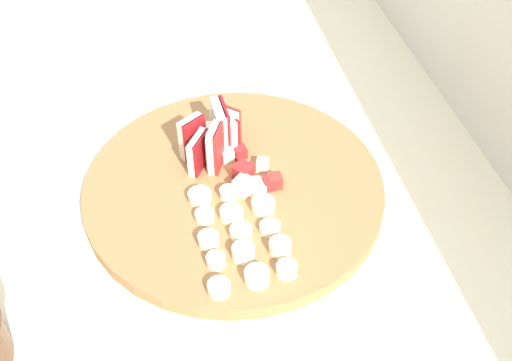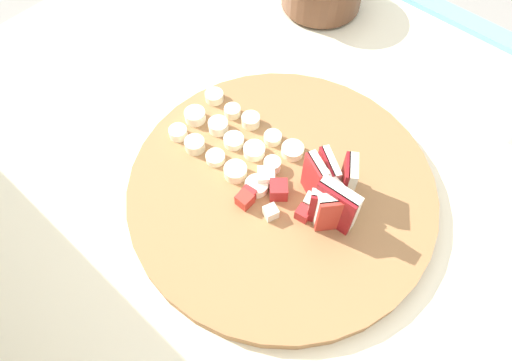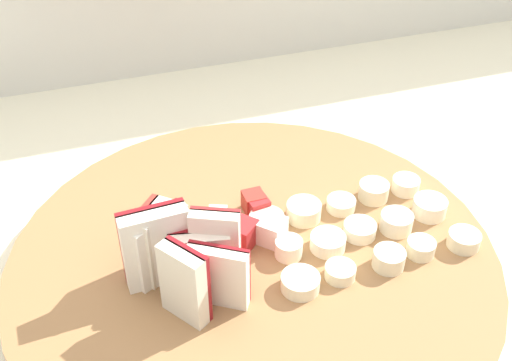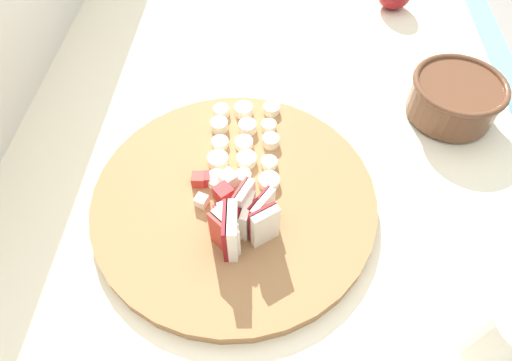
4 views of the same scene
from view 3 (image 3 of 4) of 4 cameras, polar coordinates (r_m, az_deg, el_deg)
The scene contains 5 objects.
tile_backsplash at distance 0.95m, azimuth -12.91°, elevation -3.78°, with size 2.40×0.04×1.29m, color silver.
cutting_board at distance 0.52m, azimuth -0.25°, elevation -7.32°, with size 0.39×0.39×0.02m, color olive.
apple_wedge_fan at distance 0.47m, azimuth -6.94°, elevation -6.68°, with size 0.09×0.09×0.07m.
apple_dice_pile at distance 0.51m, azimuth -1.89°, elevation -4.86°, with size 0.09×0.10×0.02m.
banana_slice_rows at distance 0.53m, azimuth 9.36°, elevation -4.24°, with size 0.17×0.11×0.02m.
Camera 3 is at (-0.02, -0.29, 1.26)m, focal length 44.27 mm.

